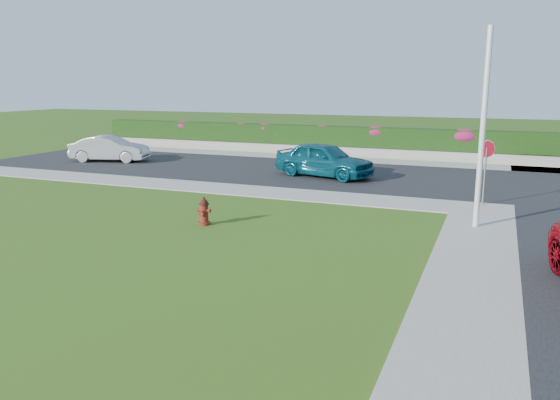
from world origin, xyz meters
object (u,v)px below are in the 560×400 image
at_px(sedan_teal, 324,160).
at_px(utility_pole, 483,130).
at_px(stop_sign, 486,158).
at_px(fire_hydrant, 204,212).
at_px(sedan_silver, 110,149).

relative_size(sedan_teal, utility_pole, 0.79).
bearing_deg(sedan_teal, stop_sign, -102.22).
height_order(utility_pole, stop_sign, utility_pole).
bearing_deg(stop_sign, utility_pole, -100.30).
distance_m(sedan_teal, stop_sign, 7.69).
xyz_separation_m(fire_hydrant, sedan_teal, (0.83, 9.30, 0.41)).
height_order(fire_hydrant, utility_pole, utility_pole).
bearing_deg(stop_sign, sedan_silver, 159.70).
relative_size(sedan_silver, utility_pole, 0.72).
xyz_separation_m(fire_hydrant, stop_sign, (7.63, 5.82, 1.27)).
bearing_deg(utility_pole, fire_hydrant, -160.44).
bearing_deg(utility_pole, sedan_teal, 135.40).
height_order(sedan_teal, stop_sign, stop_sign).
distance_m(sedan_silver, stop_sign, 19.31).
relative_size(fire_hydrant, sedan_silver, 0.21).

